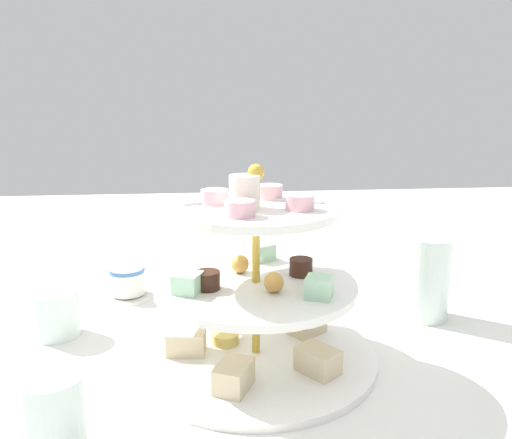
# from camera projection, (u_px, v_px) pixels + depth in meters

# --- Properties ---
(ground_plane) EXTENTS (2.40, 2.40, 0.00)m
(ground_plane) POSITION_uv_depth(u_px,v_px,m) (256.00, 359.00, 0.66)
(ground_plane) COLOR silver
(tiered_serving_stand) EXTENTS (0.31, 0.31, 0.25)m
(tiered_serving_stand) POSITION_uv_depth(u_px,v_px,m) (256.00, 301.00, 0.64)
(tiered_serving_stand) COLOR white
(tiered_serving_stand) RESTS_ON ground_plane
(water_glass_tall_right) EXTENTS (0.07, 0.07, 0.13)m
(water_glass_tall_right) POSITION_uv_depth(u_px,v_px,m) (427.00, 278.00, 0.77)
(water_glass_tall_right) COLOR silver
(water_glass_tall_right) RESTS_ON ground_plane
(water_glass_short_left) EXTENTS (0.06, 0.06, 0.07)m
(water_glass_short_left) POSITION_uv_depth(u_px,v_px,m) (56.00, 313.00, 0.72)
(water_glass_short_left) COLOR silver
(water_glass_short_left) RESTS_ON ground_plane
(teacup_with_saucer) EXTENTS (0.09, 0.09, 0.05)m
(teacup_with_saucer) POSITION_uv_depth(u_px,v_px,m) (128.00, 283.00, 0.86)
(teacup_with_saucer) COLOR white
(teacup_with_saucer) RESTS_ON ground_plane
(butter_knife_right) EXTENTS (0.17, 0.02, 0.00)m
(butter_knife_right) POSITION_uv_depth(u_px,v_px,m) (257.00, 271.00, 0.99)
(butter_knife_right) COLOR silver
(butter_knife_right) RESTS_ON ground_plane
(water_glass_mid_back) EXTENTS (0.06, 0.06, 0.08)m
(water_glass_mid_back) POSITION_uv_depth(u_px,v_px,m) (54.00, 415.00, 0.47)
(water_glass_mid_back) COLOR silver
(water_glass_mid_back) RESTS_ON ground_plane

